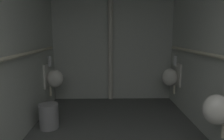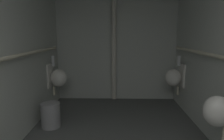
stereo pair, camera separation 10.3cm
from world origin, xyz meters
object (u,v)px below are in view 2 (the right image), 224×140
at_px(urinal_right_far, 174,77).
at_px(waste_bin, 51,115).
at_px(standpipe_back_wall, 114,39).
at_px(urinal_left_mid, 57,77).
at_px(urinal_right_mid, 219,110).

distance_m(urinal_right_far, waste_bin, 2.32).
relative_size(urinal_right_far, waste_bin, 2.01).
distance_m(standpipe_back_wall, waste_bin, 1.97).
height_order(urinal_left_mid, waste_bin, urinal_left_mid).
relative_size(urinal_left_mid, standpipe_back_wall, 0.29).
xyz_separation_m(urinal_right_far, standpipe_back_wall, (-1.15, 0.43, 0.71)).
relative_size(urinal_left_mid, urinal_right_mid, 1.00).
bearing_deg(waste_bin, urinal_right_far, 23.07).
height_order(urinal_right_far, standpipe_back_wall, standpipe_back_wall).
bearing_deg(standpipe_back_wall, urinal_left_mid, -154.55).
height_order(urinal_left_mid, urinal_right_far, same).
bearing_deg(urinal_right_far, standpipe_back_wall, 159.78).
bearing_deg(urinal_right_far, urinal_left_mid, -177.96).
bearing_deg(waste_bin, urinal_right_mid, -21.09).
xyz_separation_m(urinal_left_mid, urinal_right_mid, (2.21, -1.62, 0.00)).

